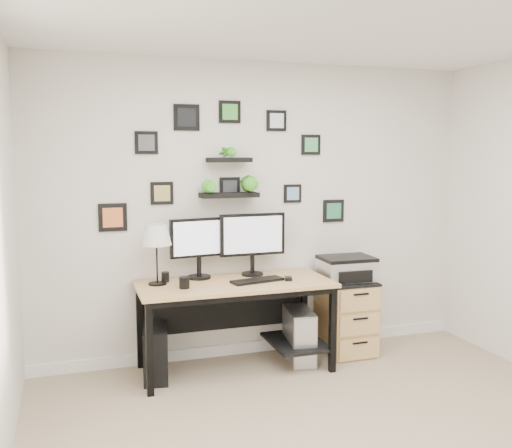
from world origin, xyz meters
name	(u,v)px	position (x,y,z in m)	size (l,w,h in m)	color
room	(259,346)	(0.00, 1.98, 0.05)	(4.00, 4.00, 4.00)	tan
desk	(238,295)	(-0.30, 1.67, 0.63)	(1.60, 0.70, 0.75)	tan
monitor_left	(199,243)	(-0.58, 1.85, 1.05)	(0.50, 0.22, 0.52)	black
monitor_right	(253,239)	(-0.11, 1.83, 1.07)	(0.58, 0.19, 0.54)	black
keyboard	(257,280)	(-0.15, 1.58, 0.76)	(0.44, 0.14, 0.02)	black
mouse	(288,279)	(0.11, 1.56, 0.76)	(0.06, 0.09, 0.03)	black
table_lamp	(156,237)	(-0.95, 1.75, 1.14)	(0.24, 0.24, 0.49)	black
mug	(184,283)	(-0.77, 1.54, 0.80)	(0.08, 0.08, 0.09)	black
pen_cup	(165,277)	(-0.88, 1.82, 0.79)	(0.06, 0.06, 0.08)	black
pc_tower_black	(155,353)	(-0.99, 1.66, 0.21)	(0.19, 0.43, 0.43)	black
pc_tower_grey	(299,336)	(0.25, 1.64, 0.23)	(0.27, 0.49, 0.46)	gray
file_cabinet	(346,316)	(0.75, 1.72, 0.34)	(0.43, 0.53, 0.67)	tan
printer	(347,268)	(0.75, 1.73, 0.78)	(0.47, 0.39, 0.21)	silver
wall_decor	(229,171)	(-0.30, 1.93, 1.66)	(2.22, 0.18, 1.09)	black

